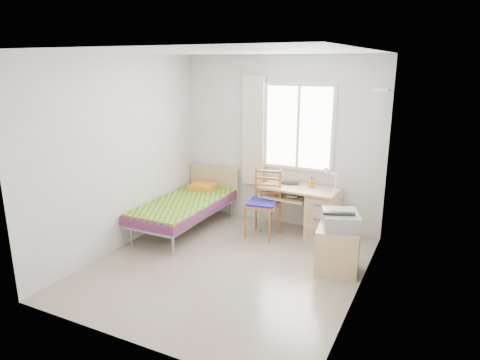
# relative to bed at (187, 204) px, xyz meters

# --- Properties ---
(floor) EXTENTS (3.50, 3.50, 0.00)m
(floor) POSITION_rel_bed_xyz_m (1.13, -0.84, -0.39)
(floor) COLOR #BCAD93
(floor) RESTS_ON ground
(ceiling) EXTENTS (3.50, 3.50, 0.00)m
(ceiling) POSITION_rel_bed_xyz_m (1.13, -0.84, 2.21)
(ceiling) COLOR white
(ceiling) RESTS_ON wall_back
(wall_back) EXTENTS (3.20, 0.00, 3.20)m
(wall_back) POSITION_rel_bed_xyz_m (1.13, 0.91, 0.91)
(wall_back) COLOR silver
(wall_back) RESTS_ON ground
(wall_left) EXTENTS (0.00, 3.50, 3.50)m
(wall_left) POSITION_rel_bed_xyz_m (-0.47, -0.84, 0.91)
(wall_left) COLOR silver
(wall_left) RESTS_ON ground
(wall_right) EXTENTS (0.00, 3.50, 3.50)m
(wall_right) POSITION_rel_bed_xyz_m (2.73, -0.84, 0.91)
(wall_right) COLOR silver
(wall_right) RESTS_ON ground
(window) EXTENTS (1.10, 0.04, 1.30)m
(window) POSITION_rel_bed_xyz_m (1.43, 0.89, 1.16)
(window) COLOR white
(window) RESTS_ON wall_back
(curtain) EXTENTS (0.35, 0.05, 1.70)m
(curtain) POSITION_rel_bed_xyz_m (0.71, 0.84, 1.06)
(curtain) COLOR beige
(curtain) RESTS_ON wall_back
(floating_shelf) EXTENTS (0.20, 0.32, 0.03)m
(floating_shelf) POSITION_rel_bed_xyz_m (2.62, 0.56, 1.76)
(floating_shelf) COLOR white
(floating_shelf) RESTS_ON wall_right
(bed) EXTENTS (0.90, 1.88, 0.81)m
(bed) POSITION_rel_bed_xyz_m (0.00, 0.00, 0.00)
(bed) COLOR #969A9F
(bed) RESTS_ON floor
(desk) EXTENTS (1.16, 0.58, 0.71)m
(desk) POSITION_rel_bed_xyz_m (1.88, 0.59, -0.01)
(desk) COLOR tan
(desk) RESTS_ON floor
(chair) EXTENTS (0.49, 0.49, 0.99)m
(chair) POSITION_rel_bed_xyz_m (1.14, 0.31, 0.16)
(chair) COLOR #A2511F
(chair) RESTS_ON floor
(cabinet) EXTENTS (0.57, 0.52, 0.55)m
(cabinet) POSITION_rel_bed_xyz_m (2.40, -0.35, -0.12)
(cabinet) COLOR #DCBC71
(cabinet) RESTS_ON floor
(printer) EXTENTS (0.56, 0.60, 0.21)m
(printer) POSITION_rel_bed_xyz_m (2.40, -0.32, 0.26)
(printer) COLOR #9D9FA5
(printer) RESTS_ON cabinet
(laptop) EXTENTS (0.33, 0.26, 0.02)m
(laptop) POSITION_rel_bed_xyz_m (1.38, 0.67, 0.33)
(laptop) COLOR black
(laptop) RESTS_ON desk
(pen_cup) EXTENTS (0.09, 0.09, 0.10)m
(pen_cup) POSITION_rel_bed_xyz_m (1.73, 0.70, 0.37)
(pen_cup) COLOR orange
(pen_cup) RESTS_ON desk
(task_lamp) EXTENTS (0.22, 0.31, 0.38)m
(task_lamp) POSITION_rel_bed_xyz_m (2.04, 0.49, 0.55)
(task_lamp) COLOR white
(task_lamp) RESTS_ON desk
(book) EXTENTS (0.18, 0.23, 0.02)m
(book) POSITION_rel_bed_xyz_m (1.42, 0.57, 0.20)
(book) COLOR gray
(book) RESTS_ON desk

